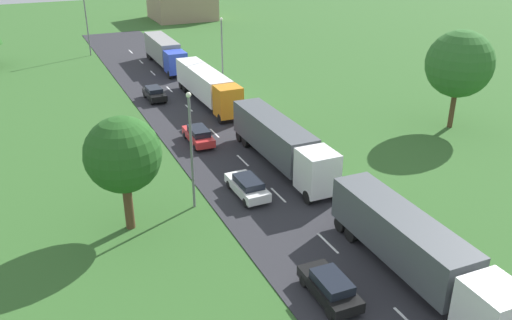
% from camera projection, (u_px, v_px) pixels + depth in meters
% --- Properties ---
extents(road, '(10.00, 140.00, 0.06)m').
position_uv_depth(road, '(301.00, 218.00, 36.00)').
color(road, '#2B2B30').
rests_on(road, ground).
extents(lane_marking_centre, '(0.16, 119.39, 0.01)m').
position_uv_depth(lane_marking_centre, '(335.00, 250.00, 32.43)').
color(lane_marking_centre, white).
rests_on(lane_marking_centre, road).
extents(truck_lead, '(2.72, 13.61, 3.45)m').
position_uv_depth(truck_lead, '(415.00, 248.00, 29.14)').
color(truck_lead, white).
rests_on(truck_lead, road).
extents(truck_second, '(2.53, 14.25, 3.58)m').
position_uv_depth(truck_second, '(281.00, 142.00, 42.75)').
color(truck_second, white).
rests_on(truck_second, road).
extents(truck_third, '(2.59, 14.47, 3.49)m').
position_uv_depth(truck_third, '(207.00, 85.00, 57.55)').
color(truck_third, orange).
rests_on(truck_third, road).
extents(truck_fourth, '(2.62, 13.28, 3.64)m').
position_uv_depth(truck_fourth, '(165.00, 51.00, 71.90)').
color(truck_fourth, blue).
rests_on(truck_fourth, road).
extents(car_second, '(1.84, 4.21, 1.45)m').
position_uv_depth(car_second, '(330.00, 287.00, 28.02)').
color(car_second, black).
rests_on(car_second, road).
extents(car_third, '(1.85, 4.49, 1.45)m').
position_uv_depth(car_third, '(247.00, 186.00, 38.55)').
color(car_third, white).
rests_on(car_third, road).
extents(car_fourth, '(1.82, 4.63, 1.53)m').
position_uv_depth(car_fourth, '(198.00, 135.00, 47.55)').
color(car_fourth, red).
rests_on(car_fourth, road).
extents(car_fifth, '(1.87, 4.16, 1.40)m').
position_uv_depth(car_fifth, '(154.00, 93.00, 59.03)').
color(car_fifth, black).
rests_on(car_fifth, road).
extents(lamppost_second, '(0.36, 0.36, 8.37)m').
position_uv_depth(lamppost_second, '(191.00, 145.00, 35.57)').
color(lamppost_second, slate).
rests_on(lamppost_second, ground).
extents(lamppost_third, '(0.36, 0.36, 8.13)m').
position_uv_depth(lamppost_third, '(222.00, 49.00, 62.56)').
color(lamppost_third, slate).
rests_on(lamppost_third, ground).
extents(lamppost_fourth, '(0.36, 0.36, 9.20)m').
position_uv_depth(lamppost_fourth, '(86.00, 20.00, 76.74)').
color(lamppost_fourth, slate).
rests_on(lamppost_fourth, ground).
extents(tree_maple, '(6.24, 6.24, 9.35)m').
position_uv_depth(tree_maple, '(459.00, 64.00, 49.25)').
color(tree_maple, '#513823').
rests_on(tree_maple, ground).
extents(tree_pine, '(4.83, 4.83, 7.64)m').
position_uv_depth(tree_pine, '(123.00, 155.00, 32.84)').
color(tree_pine, '#513823').
rests_on(tree_pine, ground).
extents(distant_building, '(11.68, 11.17, 6.83)m').
position_uv_depth(distant_building, '(182.00, 1.00, 106.23)').
color(distant_building, '#9E846B').
rests_on(distant_building, ground).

